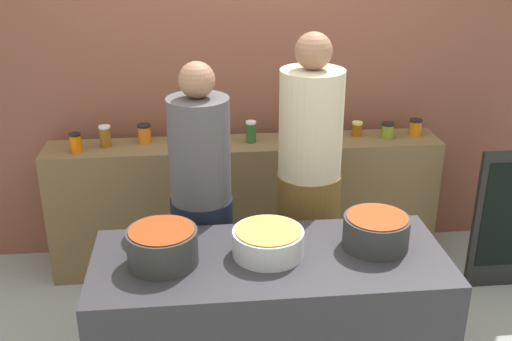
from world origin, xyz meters
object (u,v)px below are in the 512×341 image
object	(u,v)px
preserve_jar_4	(199,140)
preserve_jar_9	(388,130)
cook_in_cap	(308,201)
preserve_jar_8	(357,129)
preserve_jar_10	(415,127)
preserve_jar_2	(144,134)
cooking_pot_right	(376,232)
preserve_jar_0	(76,143)
cooking_pot_left	(162,247)
preserve_jar_6	(291,129)
cook_with_tongs	(202,225)
preserve_jar_3	(178,135)
preserve_jar_5	(251,132)
cooking_pot_center	(268,242)
preserve_jar_1	(105,136)
preserve_jar_7	(318,129)

from	to	relation	value
preserve_jar_4	preserve_jar_9	world-z (taller)	same
cook_in_cap	preserve_jar_8	bearing A→B (deg)	57.85
preserve_jar_4	preserve_jar_10	world-z (taller)	preserve_jar_10
preserve_jar_2	preserve_jar_8	world-z (taller)	preserve_jar_2
preserve_jar_8	cooking_pot_right	size ratio (longest dim) A/B	0.31
preserve_jar_8	preserve_jar_0	bearing A→B (deg)	-176.12
preserve_jar_2	preserve_jar_8	distance (m)	1.47
preserve_jar_9	cooking_pot_left	xyz separation A→B (m)	(-1.50, -1.39, -0.04)
preserve_jar_6	preserve_jar_10	distance (m)	0.88
preserve_jar_2	cook_with_tongs	distance (m)	1.01
preserve_jar_3	preserve_jar_10	bearing A→B (deg)	-1.31
preserve_jar_5	preserve_jar_8	bearing A→B (deg)	4.39
cooking_pot_center	cook_with_tongs	world-z (taller)	cook_with_tongs
preserve_jar_0	cooking_pot_right	distance (m)	2.08
preserve_jar_9	cooking_pot_right	size ratio (longest dim) A/B	0.35
preserve_jar_8	cook_with_tongs	distance (m)	1.45
cooking_pot_left	cook_with_tongs	xyz separation A→B (m)	(0.19, 0.55, -0.19)
cooking_pot_left	cooking_pot_center	distance (m)	0.50
preserve_jar_0	cook_in_cap	xyz separation A→B (m)	(1.42, -0.64, -0.18)
cooking_pot_right	preserve_jar_1	bearing A→B (deg)	136.82
preserve_jar_4	preserve_jar_2	bearing A→B (deg)	159.33
preserve_jar_0	preserve_jar_5	world-z (taller)	preserve_jar_5
preserve_jar_3	preserve_jar_5	size ratio (longest dim) A/B	0.66
preserve_jar_4	cooking_pot_right	xyz separation A→B (m)	(0.83, -1.28, -0.04)
cooking_pot_left	preserve_jar_4	bearing A→B (deg)	81.68
preserve_jar_5	cooking_pot_center	bearing A→B (deg)	-92.10
preserve_jar_5	cooking_pot_right	distance (m)	1.44
preserve_jar_6	preserve_jar_2	bearing A→B (deg)	177.97
cooking_pot_center	cook_with_tongs	size ratio (longest dim) A/B	0.20
preserve_jar_3	cook_in_cap	bearing A→B (deg)	-45.40
preserve_jar_2	preserve_jar_10	xyz separation A→B (m)	(1.88, -0.04, -0.01)
cook_in_cap	preserve_jar_10	bearing A→B (deg)	39.50
preserve_jar_7	cooking_pot_right	world-z (taller)	preserve_jar_7
cooking_pot_right	cook_in_cap	size ratio (longest dim) A/B	0.18
preserve_jar_1	cooking_pot_right	world-z (taller)	preserve_jar_1
preserve_jar_7	cook_with_tongs	size ratio (longest dim) A/B	0.07
preserve_jar_1	cook_in_cap	world-z (taller)	cook_in_cap
preserve_jar_5	cook_with_tongs	xyz separation A→B (m)	(-0.36, -0.85, -0.24)
preserve_jar_6	preserve_jar_0	bearing A→B (deg)	-175.93
preserve_jar_0	preserve_jar_6	distance (m)	1.44
preserve_jar_0	cook_with_tongs	xyz separation A→B (m)	(0.80, -0.78, -0.23)
preserve_jar_1	preserve_jar_3	bearing A→B (deg)	6.15
preserve_jar_1	preserve_jar_9	size ratio (longest dim) A/B	1.31
cooking_pot_center	preserve_jar_10	bearing A→B (deg)	49.16
preserve_jar_1	preserve_jar_6	xyz separation A→B (m)	(1.25, 0.02, 0.00)
preserve_jar_3	preserve_jar_5	world-z (taller)	preserve_jar_5
cook_in_cap	preserve_jar_1	bearing A→B (deg)	149.89
preserve_jar_4	preserve_jar_9	distance (m)	1.30
preserve_jar_0	preserve_jar_5	size ratio (longest dim) A/B	0.87
preserve_jar_9	preserve_jar_0	bearing A→B (deg)	-178.54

